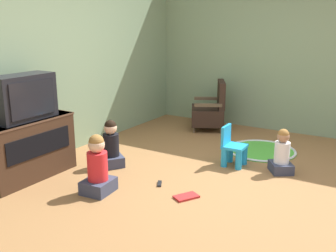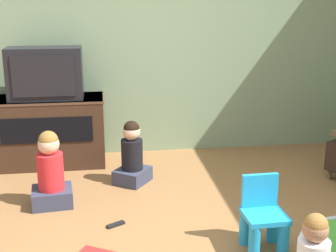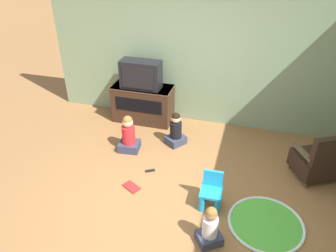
% 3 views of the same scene
% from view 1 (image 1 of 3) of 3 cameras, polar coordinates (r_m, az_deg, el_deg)
% --- Properties ---
extents(ground_plane, '(30.00, 30.00, 0.00)m').
position_cam_1_polar(ground_plane, '(4.78, 8.12, -7.68)').
color(ground_plane, olive).
extents(wall_back, '(5.60, 0.12, 2.84)m').
position_cam_1_polar(wall_back, '(5.66, -15.49, 10.35)').
color(wall_back, gray).
rests_on(wall_back, ground_plane).
extents(wall_right, '(0.12, 5.47, 2.84)m').
position_cam_1_polar(wall_right, '(6.77, 19.54, 10.73)').
color(wall_right, gray).
rests_on(wall_right, ground_plane).
extents(tv_cabinet, '(1.15, 0.52, 0.72)m').
position_cam_1_polar(tv_cabinet, '(4.99, -19.98, -2.91)').
color(tv_cabinet, '#382316').
rests_on(tv_cabinet, ground_plane).
extents(television, '(0.74, 0.33, 0.52)m').
position_cam_1_polar(television, '(4.80, -20.26, 3.92)').
color(television, black).
rests_on(television, tv_cabinet).
extents(black_armchair, '(0.82, 0.77, 0.84)m').
position_cam_1_polar(black_armchair, '(6.82, 6.14, 2.23)').
color(black_armchair, brown).
rests_on(black_armchair, ground_plane).
extents(yellow_kid_chair, '(0.30, 0.29, 0.52)m').
position_cam_1_polar(yellow_kid_chair, '(5.17, 9.39, -3.38)').
color(yellow_kid_chair, '#1E99DB').
rests_on(yellow_kid_chair, ground_plane).
extents(play_mat, '(0.99, 0.99, 0.04)m').
position_cam_1_polar(play_mat, '(5.87, 13.41, -3.47)').
color(play_mat, green).
rests_on(play_mat, ground_plane).
extents(child_watching_left, '(0.37, 0.33, 0.66)m').
position_cam_1_polar(child_watching_left, '(4.36, -10.18, -5.98)').
color(child_watching_left, '#33384C').
rests_on(child_watching_left, ground_plane).
extents(child_watching_center, '(0.38, 0.37, 0.56)m').
position_cam_1_polar(child_watching_center, '(5.06, 16.19, -3.89)').
color(child_watching_center, '#33384C').
rests_on(child_watching_center, ground_plane).
extents(child_watching_right, '(0.40, 0.41, 0.61)m').
position_cam_1_polar(child_watching_right, '(5.12, -8.25, -2.92)').
color(child_watching_right, '#33384C').
rests_on(child_watching_right, ground_plane).
extents(book, '(0.30, 0.26, 0.02)m').
position_cam_1_polar(book, '(4.27, 2.67, -10.22)').
color(book, '#B22323').
rests_on(book, ground_plane).
extents(remote_control, '(0.15, 0.11, 0.02)m').
position_cam_1_polar(remote_control, '(4.59, -1.24, -8.37)').
color(remote_control, black).
rests_on(remote_control, ground_plane).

